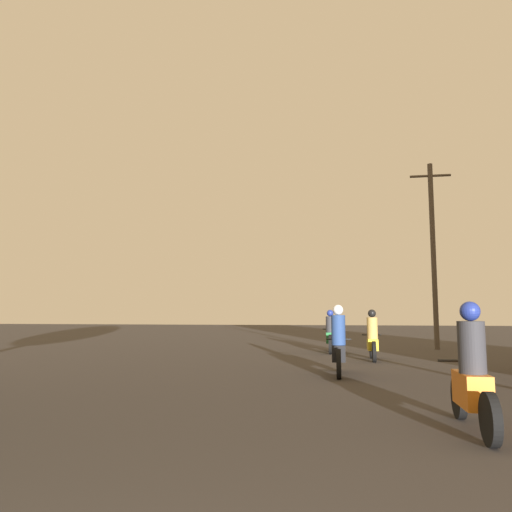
% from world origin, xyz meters
% --- Properties ---
extents(motorcycle_orange, '(0.60, 2.02, 1.56)m').
position_xyz_m(motorcycle_orange, '(2.29, 6.13, 0.63)').
color(motorcycle_orange, black).
rests_on(motorcycle_orange, ground_plane).
extents(motorcycle_black, '(0.60, 2.10, 1.61)m').
position_xyz_m(motorcycle_black, '(0.67, 11.43, 0.64)').
color(motorcycle_black, black).
rests_on(motorcycle_black, ground_plane).
extents(motorcycle_yellow, '(0.60, 1.90, 1.53)m').
position_xyz_m(motorcycle_yellow, '(1.67, 15.30, 0.61)').
color(motorcycle_yellow, black).
rests_on(motorcycle_yellow, ground_plane).
extents(motorcycle_green, '(0.60, 2.16, 1.54)m').
position_xyz_m(motorcycle_green, '(0.35, 18.11, 0.62)').
color(motorcycle_green, black).
rests_on(motorcycle_green, ground_plane).
extents(utility_pole_far, '(1.60, 0.20, 7.50)m').
position_xyz_m(utility_pole_far, '(4.45, 20.39, 3.92)').
color(utility_pole_far, '#4C4238').
rests_on(utility_pole_far, ground_plane).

